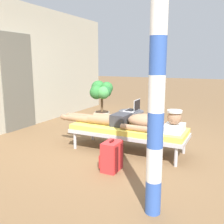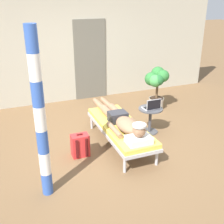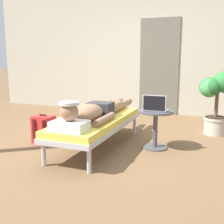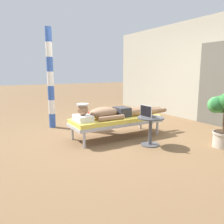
# 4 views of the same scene
# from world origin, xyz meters

# --- Properties ---
(ground_plane) EXTENTS (40.00, 40.00, 0.00)m
(ground_plane) POSITION_xyz_m (0.00, 0.00, 0.00)
(ground_plane) COLOR brown
(house_wall_back) EXTENTS (7.60, 0.20, 2.70)m
(house_wall_back) POSITION_xyz_m (0.09, 2.62, 1.35)
(house_wall_back) COLOR #B2AD99
(house_wall_back) RESTS_ON ground
(house_door_panel) EXTENTS (0.84, 0.03, 2.04)m
(house_door_panel) POSITION_xyz_m (0.37, 2.51, 1.02)
(house_door_panel) COLOR #625F54
(house_door_panel) RESTS_ON ground
(lounge_chair) EXTENTS (0.68, 1.90, 0.42)m
(lounge_chair) POSITION_xyz_m (0.09, -0.15, 0.35)
(lounge_chair) COLOR #B7B7BC
(lounge_chair) RESTS_ON ground
(person_reclining) EXTENTS (0.53, 2.17, 0.33)m
(person_reclining) POSITION_xyz_m (0.09, -0.21, 0.52)
(person_reclining) COLOR white
(person_reclining) RESTS_ON lounge_chair
(side_table) EXTENTS (0.48, 0.48, 0.52)m
(side_table) POSITION_xyz_m (0.85, 0.11, 0.36)
(side_table) COLOR #4C4C51
(side_table) RESTS_ON ground
(laptop) EXTENTS (0.31, 0.24, 0.23)m
(laptop) POSITION_xyz_m (0.85, 0.06, 0.58)
(laptop) COLOR silver
(laptop) RESTS_ON side_table
(backpack) EXTENTS (0.30, 0.26, 0.42)m
(backpack) POSITION_xyz_m (-0.71, -0.24, 0.20)
(backpack) COLOR red
(backpack) RESTS_ON ground
(potted_plant) EXTENTS (0.54, 0.58, 1.01)m
(potted_plant) POSITION_xyz_m (1.59, 1.17, 0.67)
(potted_plant) COLOR #BFB29E
(potted_plant) RESTS_ON ground
(porch_post) EXTENTS (0.15, 0.15, 2.33)m
(porch_post) POSITION_xyz_m (-1.42, -1.04, 1.17)
(porch_post) COLOR #3359B2
(porch_post) RESTS_ON ground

